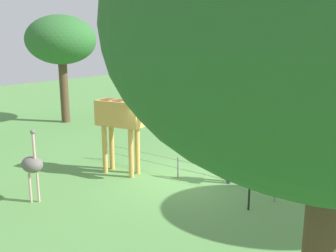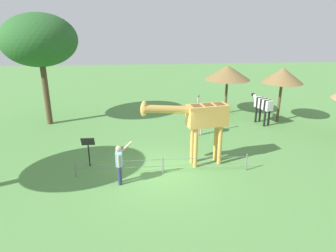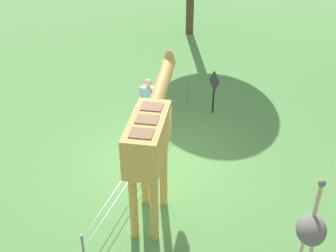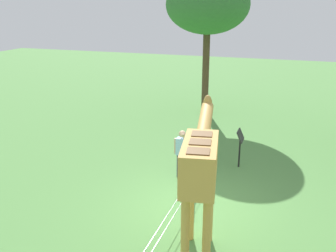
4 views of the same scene
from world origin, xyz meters
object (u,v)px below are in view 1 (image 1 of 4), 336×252
object	(u,v)px
giraffe	(127,117)
info_sign	(250,178)
ostrich	(32,165)
tree_west	(61,41)
visitor	(230,157)

from	to	relation	value
giraffe	info_sign	distance (m)	4.87
ostrich	info_sign	bearing A→B (deg)	30.96
giraffe	ostrich	xyz separation A→B (m)	(-0.67, -3.45, -0.91)
ostrich	tree_west	xyz separation A→B (m)	(-8.26, 7.97, 3.49)
giraffe	ostrich	bearing A→B (deg)	-100.96
visitor	ostrich	bearing A→B (deg)	-129.51
visitor	ostrich	distance (m)	6.28
tree_west	info_sign	distance (m)	14.92
giraffe	info_sign	size ratio (longest dim) A/B	2.83
tree_west	giraffe	bearing A→B (deg)	-26.89
giraffe	visitor	xyz separation A→B (m)	(3.32, 1.39, -1.19)
visitor	info_sign	bearing A→B (deg)	-48.75
info_sign	visitor	bearing A→B (deg)	131.25
ostrich	info_sign	distance (m)	6.29
ostrich	info_sign	world-z (taller)	ostrich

